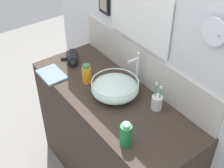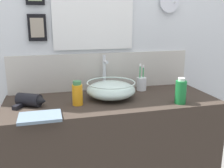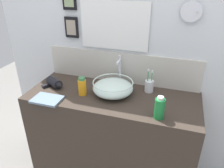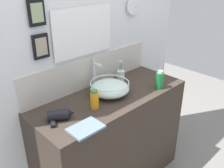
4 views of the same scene
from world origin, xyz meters
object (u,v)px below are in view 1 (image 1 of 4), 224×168
(lotion_bottle, at_px, (126,135))
(shampoo_bottle, at_px, (87,74))
(faucet, at_px, (137,68))
(glass_bowl_sink, at_px, (115,88))
(hair_drier, at_px, (73,59))
(toothbrush_cup, at_px, (157,102))
(hand_towel, at_px, (52,75))

(lotion_bottle, bearing_deg, shampoo_bottle, 167.60)
(faucet, xyz_separation_m, shampoo_bottle, (-0.23, -0.25, -0.07))
(glass_bowl_sink, bearing_deg, hair_drier, -176.43)
(toothbrush_cup, height_order, hand_towel, toothbrush_cup)
(hair_drier, height_order, hand_towel, hair_drier)
(hand_towel, bearing_deg, hair_drier, 104.48)
(glass_bowl_sink, xyz_separation_m, hair_drier, (-0.49, -0.03, -0.02))
(toothbrush_cup, bearing_deg, glass_bowl_sink, -153.33)
(hair_drier, relative_size, lotion_bottle, 1.29)
(glass_bowl_sink, xyz_separation_m, shampoo_bottle, (-0.23, -0.08, 0.01))
(shampoo_bottle, bearing_deg, toothbrush_cup, 23.00)
(shampoo_bottle, relative_size, hand_towel, 0.67)
(toothbrush_cup, bearing_deg, shampoo_bottle, -157.00)
(faucet, height_order, hand_towel, faucet)
(lotion_bottle, bearing_deg, glass_bowl_sink, 151.09)
(glass_bowl_sink, xyz_separation_m, hand_towel, (-0.44, -0.24, -0.05))
(shampoo_bottle, bearing_deg, faucet, 48.42)
(shampoo_bottle, distance_m, hand_towel, 0.28)
(faucet, bearing_deg, hair_drier, -157.00)
(hair_drier, distance_m, shampoo_bottle, 0.27)
(hair_drier, bearing_deg, faucet, 23.00)
(glass_bowl_sink, relative_size, lotion_bottle, 1.98)
(hand_towel, bearing_deg, glass_bowl_sink, 28.53)
(lotion_bottle, height_order, shampoo_bottle, lotion_bottle)
(faucet, distance_m, shampoo_bottle, 0.35)
(glass_bowl_sink, relative_size, hair_drier, 1.54)
(glass_bowl_sink, xyz_separation_m, toothbrush_cup, (0.26, 0.13, -0.01))
(toothbrush_cup, height_order, lotion_bottle, toothbrush_cup)
(lotion_bottle, distance_m, shampoo_bottle, 0.62)
(glass_bowl_sink, distance_m, toothbrush_cup, 0.29)
(hair_drier, relative_size, hand_towel, 0.95)
(toothbrush_cup, height_order, shampoo_bottle, toothbrush_cup)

